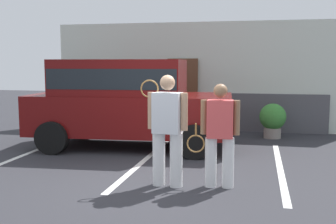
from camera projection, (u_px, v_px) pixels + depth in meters
ground_plane at (148, 184)px, 6.72m from camera, size 40.00×40.00×0.00m
parking_stripe_0 at (25, 154)px, 8.86m from camera, size 0.12×4.40×0.01m
parking_stripe_1 at (144, 161)px, 8.28m from camera, size 0.12×4.40×0.01m
parking_stripe_2 at (280, 168)px, 7.71m from camera, size 0.12×4.40×0.01m
house_frontage at (199, 79)px, 12.14m from camera, size 8.73×0.40×3.16m
parked_suv at (127, 99)px, 9.50m from camera, size 4.73×2.43×2.05m
tennis_player_man at (167, 129)px, 6.50m from camera, size 0.79×0.32×1.79m
tennis_player_woman at (219, 134)px, 6.45m from camera, size 0.88×0.28×1.65m
potted_plant_by_porch at (273, 119)px, 10.74m from camera, size 0.69×0.69×0.92m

